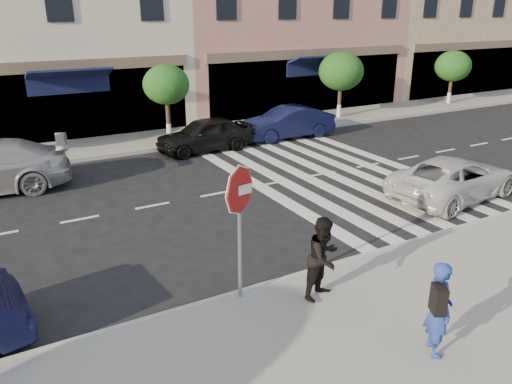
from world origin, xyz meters
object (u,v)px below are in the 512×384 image
Objects in this scene: car_near_right at (454,178)px; car_far_mid at (205,134)px; stop_sign at (240,204)px; walker at (324,258)px; car_far_right at (287,123)px; photographer at (439,309)px.

car_far_mid reaches higher than car_near_right.
stop_sign is 1.63× the size of walker.
stop_sign is 8.48m from car_near_right.
car_near_right is at bearing 4.17° from car_far_right.
stop_sign is 0.68× the size of car_far_mid.
walker is 0.37× the size of car_near_right.
walker is at bearing -15.71° from car_far_mid.
stop_sign is at bearing 62.39° from photographer.
car_far_right is at bearing 5.61° from photographer.
car_far_right is (3.94, 0.17, 0.02)m from car_far_mid.
stop_sign is 1.89m from walker.
car_near_right is 8.55m from car_far_right.
stop_sign reaches higher than car_far_mid.
stop_sign is at bearing -23.46° from car_far_mid.
car_far_mid is (-4.28, 8.38, 0.05)m from car_near_right.
car_near_right is 1.14× the size of car_far_mid.
stop_sign reaches higher than photographer.
walker reaches higher than car_far_mid.
walker reaches higher than car_far_right.
car_far_mid is at bearing 60.09° from stop_sign.
stop_sign reaches higher than walker.
photographer is at bearing 121.19° from car_near_right.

